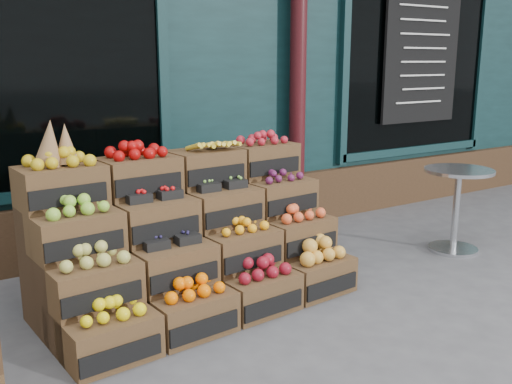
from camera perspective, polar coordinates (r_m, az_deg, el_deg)
ground at (r=4.47m, az=7.14°, el=-12.11°), size 60.00×60.00×0.00m
shop_facade at (r=8.63m, az=-15.29°, el=15.99°), size 12.00×6.24×4.80m
crate_display at (r=4.56m, az=-6.58°, el=-5.30°), size 2.49×1.37×1.50m
bistro_table at (r=6.03m, az=19.43°, el=-0.78°), size 0.67×0.67×0.84m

